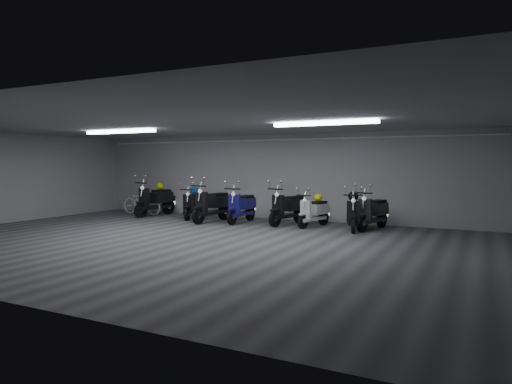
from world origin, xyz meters
The scene contains 19 objects.
floor centered at (0.00, 0.00, -0.01)m, with size 14.00×10.00×0.01m, color #3E3E41.
ceiling centered at (0.00, 0.00, 2.80)m, with size 14.00×10.00×0.01m, color gray.
back_wall centered at (0.00, 5.00, 1.40)m, with size 14.00×0.01×2.80m, color #9E9EA0.
fluor_strip_left centered at (-3.00, 1.00, 2.74)m, with size 2.40×0.18×0.08m, color white.
fluor_strip_right centered at (3.00, 1.00, 2.74)m, with size 2.40×0.18×0.08m, color white.
conduit centered at (0.00, 4.92, 2.62)m, with size 0.05×0.05×13.60m, color white.
scooter_0 centered at (-4.11, 3.83, 0.74)m, with size 0.66×1.98×1.47m, color black, non-canonical shape.
scooter_1 centered at (-2.47, 3.76, 0.62)m, with size 0.56×1.67×1.24m, color black, non-canonical shape.
scooter_3 centered at (-1.45, 3.33, 0.72)m, with size 0.65×1.94×1.45m, color black, non-canonical shape.
scooter_4 centered at (-0.53, 3.61, 0.67)m, with size 0.60×1.81×1.34m, color navy, non-canonical shape.
scooter_5 centered at (0.97, 3.75, 0.69)m, with size 0.61×1.84×1.37m, color black, non-canonical shape.
scooter_6 centered at (1.82, 3.67, 0.59)m, with size 0.53×1.59×1.18m, color silver, non-canonical shape.
scooter_8 centered at (3.02, 3.50, 0.63)m, with size 0.57×1.70×1.26m, color black, non-canonical shape.
scooter_9 centered at (3.47, 3.85, 0.66)m, with size 0.59×1.77×1.32m, color black, non-canonical shape.
bicycle centered at (-4.81, 3.96, 0.57)m, with size 0.62×1.76×1.14m, color white.
helmet_0 centered at (1.87, 3.88, 0.85)m, with size 0.23×0.23×0.23m, color #EAF10E.
helmet_1 centered at (2.96, 3.73, 0.93)m, with size 0.29×0.29×0.29m, color black.
helmet_2 centered at (-2.54, 3.98, 0.91)m, with size 0.29×0.29×0.29m, color #0E40A0.
helmet_3 centered at (-4.08, 4.10, 1.04)m, with size 0.26×0.26×0.26m, color #A9BB0B.
Camera 1 is at (6.25, -8.85, 1.85)m, focal length 32.09 mm.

